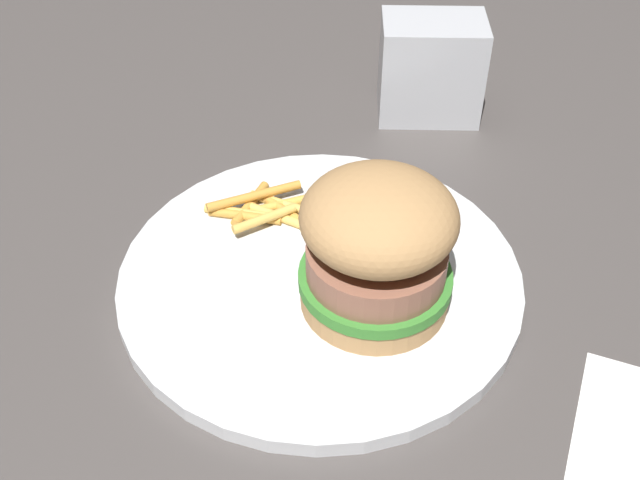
% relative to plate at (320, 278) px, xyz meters
% --- Properties ---
extents(ground_plane, '(1.60, 1.60, 0.00)m').
position_rel_plate_xyz_m(ground_plane, '(-0.01, 0.02, -0.01)').
color(ground_plane, '#47423F').
extents(plate, '(0.28, 0.28, 0.01)m').
position_rel_plate_xyz_m(plate, '(0.00, 0.00, 0.00)').
color(plate, silver).
rests_on(plate, ground_plane).
extents(sandwich, '(0.10, 0.10, 0.10)m').
position_rel_plate_xyz_m(sandwich, '(0.00, 0.05, 0.06)').
color(sandwich, tan).
rests_on(sandwich, plate).
extents(fries_pile, '(0.10, 0.10, 0.01)m').
position_rel_plate_xyz_m(fries_pile, '(-0.03, -0.07, 0.01)').
color(fries_pile, '#E5B251').
rests_on(fries_pile, plate).
extents(napkin_dispenser, '(0.10, 0.11, 0.09)m').
position_rel_plate_xyz_m(napkin_dispenser, '(-0.24, -0.05, 0.04)').
color(napkin_dispenser, '#B7BABF').
rests_on(napkin_dispenser, ground_plane).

